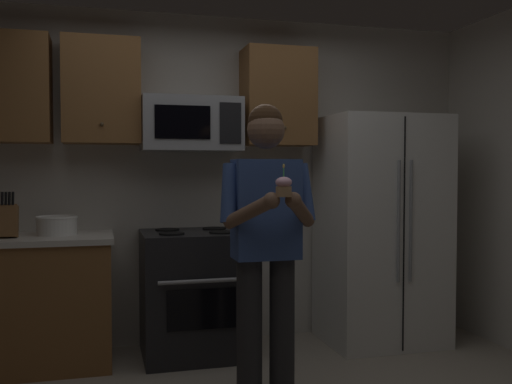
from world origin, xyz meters
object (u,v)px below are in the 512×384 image
object	(u,v)px
microwave	(191,124)
knife_block	(5,220)
bowl_large_white	(57,225)
person	(266,236)
refrigerator	(381,230)
oven_range	(194,293)
cupcake	(284,186)

from	to	relation	value
microwave	knife_block	xyz separation A→B (m)	(-1.29, -0.15, -0.68)
bowl_large_white	person	bearing A→B (deg)	-40.70
refrigerator	knife_block	distance (m)	2.79
refrigerator	person	bearing A→B (deg)	-141.94
microwave	refrigerator	size ratio (longest dim) A/B	0.41
refrigerator	person	size ratio (longest dim) A/B	1.02
oven_range	bowl_large_white	size ratio (longest dim) A/B	3.26
knife_block	oven_range	bearing A→B (deg)	1.32
microwave	person	world-z (taller)	microwave
person	bowl_large_white	bearing A→B (deg)	139.30
knife_block	bowl_large_white	size ratio (longest dim) A/B	1.12
person	cupcake	bearing A→B (deg)	-90.00
bowl_large_white	person	distance (m)	1.63
refrigerator	knife_block	xyz separation A→B (m)	(-2.79, 0.01, 0.14)
oven_range	knife_block	world-z (taller)	knife_block
refrigerator	cupcake	distance (m)	1.83
microwave	refrigerator	world-z (taller)	microwave
refrigerator	person	xyz separation A→B (m)	(-1.23, -0.96, 0.10)
oven_range	microwave	size ratio (longest dim) A/B	1.26
bowl_large_white	refrigerator	bearing A→B (deg)	-2.30
refrigerator	knife_block	bearing A→B (deg)	179.80
oven_range	person	xyz separation A→B (m)	(0.27, -1.00, 0.53)
bowl_large_white	knife_block	bearing A→B (deg)	-164.63
microwave	refrigerator	distance (m)	1.72
person	microwave	bearing A→B (deg)	103.51
oven_range	microwave	world-z (taller)	microwave
microwave	knife_block	distance (m)	1.47
oven_range	person	distance (m)	1.17
oven_range	microwave	xyz separation A→B (m)	(0.00, 0.12, 1.26)
microwave	cupcake	size ratio (longest dim) A/B	4.26
oven_range	refrigerator	world-z (taller)	refrigerator
bowl_large_white	oven_range	bearing A→B (deg)	-3.54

